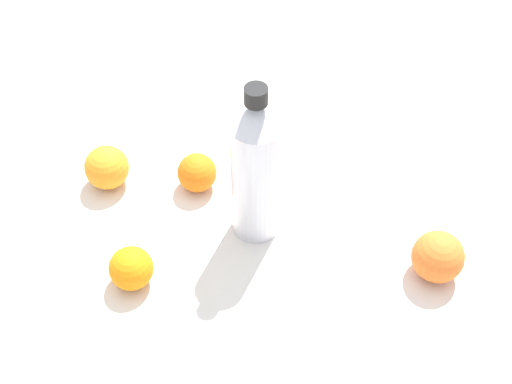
{
  "coord_description": "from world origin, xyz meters",
  "views": [
    {
      "loc": [
        0.15,
        -0.66,
        0.89
      ],
      "look_at": [
        0.03,
        0.05,
        0.08
      ],
      "focal_mm": 50.3,
      "sensor_mm": 36.0,
      "label": 1
    }
  ],
  "objects_px": {
    "orange_1": "(131,268)",
    "orange_2": "(438,254)",
    "orange_0": "(197,173)",
    "water_bottle": "(256,168)",
    "orange_3": "(107,168)"
  },
  "relations": [
    {
      "from": "orange_1",
      "to": "orange_3",
      "type": "relative_size",
      "value": 0.9
    },
    {
      "from": "water_bottle",
      "to": "orange_0",
      "type": "height_order",
      "value": "water_bottle"
    },
    {
      "from": "orange_0",
      "to": "orange_3",
      "type": "distance_m",
      "value": 0.15
    },
    {
      "from": "water_bottle",
      "to": "orange_1",
      "type": "bearing_deg",
      "value": 129.79
    },
    {
      "from": "water_bottle",
      "to": "orange_3",
      "type": "xyz_separation_m",
      "value": [
        -0.26,
        0.05,
        -0.1
      ]
    },
    {
      "from": "orange_0",
      "to": "orange_1",
      "type": "relative_size",
      "value": 0.98
    },
    {
      "from": "orange_1",
      "to": "orange_2",
      "type": "height_order",
      "value": "orange_2"
    },
    {
      "from": "orange_3",
      "to": "orange_1",
      "type": "bearing_deg",
      "value": -62.96
    },
    {
      "from": "orange_1",
      "to": "orange_0",
      "type": "bearing_deg",
      "value": 75.42
    },
    {
      "from": "water_bottle",
      "to": "orange_3",
      "type": "relative_size",
      "value": 3.87
    },
    {
      "from": "orange_1",
      "to": "orange_3",
      "type": "bearing_deg",
      "value": 117.04
    },
    {
      "from": "orange_2",
      "to": "orange_3",
      "type": "xyz_separation_m",
      "value": [
        -0.54,
        0.09,
        -0.0
      ]
    },
    {
      "from": "orange_1",
      "to": "orange_2",
      "type": "bearing_deg",
      "value": 12.28
    },
    {
      "from": "water_bottle",
      "to": "orange_3",
      "type": "height_order",
      "value": "water_bottle"
    },
    {
      "from": "orange_1",
      "to": "water_bottle",
      "type": "bearing_deg",
      "value": 40.05
    }
  ]
}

